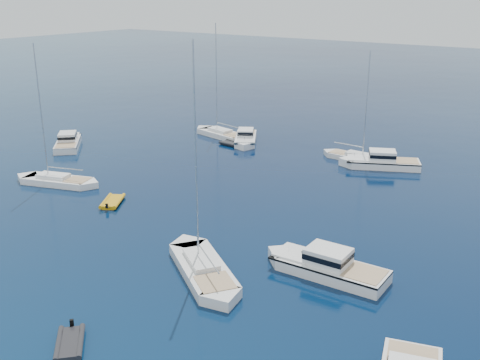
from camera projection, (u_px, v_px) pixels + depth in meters
name	position (u px, v px, depth m)	size (l,w,h in m)	color
ground	(67.00, 325.00, 36.41)	(400.00, 400.00, 0.00)	#072B4A
motor_cruiser_centre	(325.00, 274.00, 42.93)	(3.22, 10.51, 2.76)	silver
motor_cruiser_far_l	(69.00, 146.00, 77.52)	(2.97, 9.71, 2.55)	silver
motor_cruiser_distant	(380.00, 167.00, 68.52)	(3.15, 10.30, 2.70)	white
motor_cruiser_horizon	(246.00, 143.00, 79.38)	(2.83, 9.25, 2.43)	white
sailboat_mid_r	(203.00, 274.00, 42.95)	(3.18, 12.25, 18.01)	silver
sailboat_mid_l	(58.00, 184.00, 62.66)	(2.80, 10.79, 15.86)	white
sailboat_centre	(355.00, 160.00, 71.31)	(2.51, 9.67, 14.21)	silver
sailboat_far_l	(222.00, 137.00, 82.53)	(2.95, 11.34, 16.67)	silver
tender_yellow	(113.00, 204.00, 56.94)	(2.13, 3.93, 0.95)	#C68C0B
tender_grey_near	(70.00, 346.00, 34.25)	(1.98, 3.59, 0.95)	black
tender_grey_far	(234.00, 145.00, 77.94)	(2.26, 4.22, 0.95)	black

